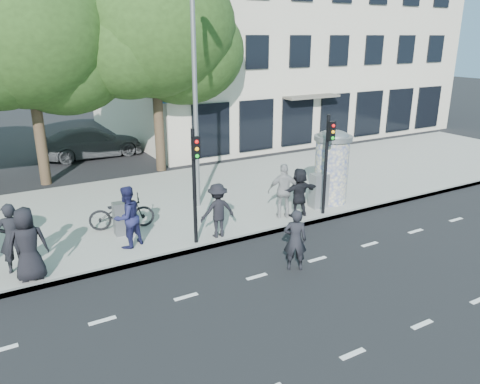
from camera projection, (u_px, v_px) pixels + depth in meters
ground at (288, 302)px, 11.03m from camera, size 120.00×120.00×0.00m
sidewalk at (169, 204)px, 17.17m from camera, size 40.00×8.00×0.15m
curb at (219, 244)px, 13.92m from camera, size 40.00×0.10×0.16m
lane_dash_near at (353, 354)px, 9.21m from camera, size 32.00×0.12×0.01m
lane_dash_far at (257, 277)px, 12.18m from camera, size 32.00×0.12×0.01m
ad_column_right at (332, 165)px, 16.86m from camera, size 1.36×1.36×2.65m
traffic_pole_near at (195, 175)px, 13.16m from camera, size 0.22×0.31×3.40m
traffic_pole_far at (327, 155)px, 15.42m from camera, size 0.22×0.31×3.40m
street_lamp at (195, 73)px, 15.34m from camera, size 0.25×0.93×8.00m
tree_near_left at (26, 33)px, 17.90m from camera, size 6.80×6.80×8.97m
tree_center at (153, 27)px, 19.85m from camera, size 7.00×7.00×9.30m
building at (264, 35)px, 31.23m from camera, size 20.30×15.85×12.00m
ped_a at (28, 244)px, 11.46m from camera, size 1.00×0.72×1.90m
ped_b at (12, 238)px, 11.86m from camera, size 0.70×0.48×1.87m
ped_c at (127, 217)px, 13.31m from camera, size 1.09×1.00×1.82m
ped_d at (218, 210)px, 14.02m from camera, size 1.12×0.68×1.67m
ped_e at (284, 191)px, 15.48m from camera, size 1.25×1.01×1.86m
ped_f at (299, 192)px, 15.64m from camera, size 1.57×0.62×1.68m
man_road at (295, 240)px, 12.32m from camera, size 0.74×0.67×1.70m
bicycle at (122, 213)px, 14.70m from camera, size 1.18×2.13×1.06m
cabinet_left at (122, 218)px, 14.28m from camera, size 0.50×0.38×1.02m
cabinet_right at (319, 191)px, 16.54m from camera, size 0.61×0.47×1.22m
car_right at (91, 143)px, 24.00m from camera, size 2.24×5.20×1.49m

